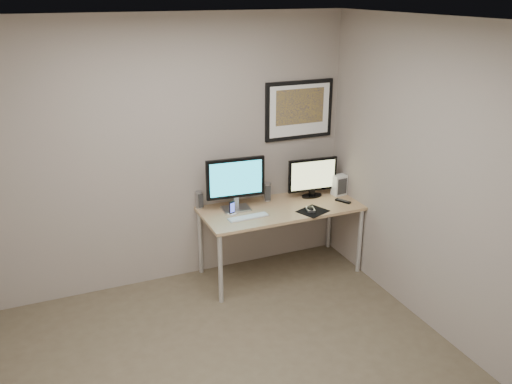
{
  "coord_description": "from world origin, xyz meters",
  "views": [
    {
      "loc": [
        -1.19,
        -3.17,
        2.8
      ],
      "look_at": [
        0.62,
        1.1,
        1.04
      ],
      "focal_mm": 38.0,
      "sensor_mm": 36.0,
      "label": 1
    }
  ],
  "objects_px": {
    "framed_art": "(299,110)",
    "keyboard": "(248,217)",
    "monitor_tv": "(313,177)",
    "fan_unit": "(339,185)",
    "speaker_left": "(199,200)",
    "monitor_large": "(236,182)",
    "speaker_right": "(267,192)",
    "desk": "(281,213)",
    "phone_dock": "(232,208)"
  },
  "relations": [
    {
      "from": "speaker_right",
      "to": "phone_dock",
      "type": "height_order",
      "value": "speaker_right"
    },
    {
      "from": "keyboard",
      "to": "desk",
      "type": "bearing_deg",
      "value": 14.5
    },
    {
      "from": "keyboard",
      "to": "framed_art",
      "type": "bearing_deg",
      "value": 28.96
    },
    {
      "from": "framed_art",
      "to": "keyboard",
      "type": "distance_m",
      "value": 1.24
    },
    {
      "from": "framed_art",
      "to": "speaker_right",
      "type": "xyz_separation_m",
      "value": [
        -0.4,
        -0.12,
        -0.8
      ]
    },
    {
      "from": "framed_art",
      "to": "phone_dock",
      "type": "bearing_deg",
      "value": -159.63
    },
    {
      "from": "monitor_tv",
      "to": "phone_dock",
      "type": "xyz_separation_m",
      "value": [
        -0.94,
        -0.13,
        -0.15
      ]
    },
    {
      "from": "monitor_tv",
      "to": "speaker_right",
      "type": "xyz_separation_m",
      "value": [
        -0.48,
        0.08,
        -0.13
      ]
    },
    {
      "from": "monitor_tv",
      "to": "speaker_left",
      "type": "bearing_deg",
      "value": 176.5
    },
    {
      "from": "monitor_large",
      "to": "speaker_left",
      "type": "distance_m",
      "value": 0.43
    },
    {
      "from": "monitor_tv",
      "to": "speaker_right",
      "type": "height_order",
      "value": "monitor_tv"
    },
    {
      "from": "monitor_tv",
      "to": "fan_unit",
      "type": "relative_size",
      "value": 2.46
    },
    {
      "from": "monitor_large",
      "to": "monitor_tv",
      "type": "height_order",
      "value": "monitor_large"
    },
    {
      "from": "keyboard",
      "to": "speaker_left",
      "type": "bearing_deg",
      "value": 127.93
    },
    {
      "from": "desk",
      "to": "fan_unit",
      "type": "xyz_separation_m",
      "value": [
        0.72,
        0.08,
        0.17
      ]
    },
    {
      "from": "framed_art",
      "to": "speaker_right",
      "type": "relative_size",
      "value": 3.9
    },
    {
      "from": "desk",
      "to": "speaker_right",
      "type": "relative_size",
      "value": 8.31
    },
    {
      "from": "framed_art",
      "to": "keyboard",
      "type": "relative_size",
      "value": 1.87
    },
    {
      "from": "desk",
      "to": "monitor_large",
      "type": "relative_size",
      "value": 2.73
    },
    {
      "from": "speaker_left",
      "to": "keyboard",
      "type": "xyz_separation_m",
      "value": [
        0.36,
        -0.42,
        -0.08
      ]
    },
    {
      "from": "speaker_left",
      "to": "speaker_right",
      "type": "bearing_deg",
      "value": -16.91
    },
    {
      "from": "desk",
      "to": "speaker_right",
      "type": "bearing_deg",
      "value": 103.8
    },
    {
      "from": "keyboard",
      "to": "phone_dock",
      "type": "bearing_deg",
      "value": 130.08
    },
    {
      "from": "keyboard",
      "to": "fan_unit",
      "type": "bearing_deg",
      "value": 7.97
    },
    {
      "from": "desk",
      "to": "fan_unit",
      "type": "relative_size",
      "value": 7.39
    },
    {
      "from": "framed_art",
      "to": "speaker_left",
      "type": "relative_size",
      "value": 4.36
    },
    {
      "from": "desk",
      "to": "phone_dock",
      "type": "xyz_separation_m",
      "value": [
        -0.52,
        0.01,
        0.13
      ]
    },
    {
      "from": "framed_art",
      "to": "keyboard",
      "type": "height_order",
      "value": "framed_art"
    },
    {
      "from": "speaker_left",
      "to": "speaker_right",
      "type": "height_order",
      "value": "speaker_right"
    },
    {
      "from": "speaker_right",
      "to": "phone_dock",
      "type": "bearing_deg",
      "value": -143.36
    },
    {
      "from": "fan_unit",
      "to": "speaker_right",
      "type": "bearing_deg",
      "value": 164.06
    },
    {
      "from": "monitor_tv",
      "to": "fan_unit",
      "type": "xyz_separation_m",
      "value": [
        0.29,
        -0.06,
        -0.11
      ]
    },
    {
      "from": "desk",
      "to": "phone_dock",
      "type": "height_order",
      "value": "phone_dock"
    },
    {
      "from": "monitor_large",
      "to": "speaker_left",
      "type": "xyz_separation_m",
      "value": [
        -0.32,
        0.19,
        -0.21
      ]
    },
    {
      "from": "phone_dock",
      "to": "fan_unit",
      "type": "distance_m",
      "value": 1.24
    },
    {
      "from": "keyboard",
      "to": "fan_unit",
      "type": "distance_m",
      "value": 1.14
    },
    {
      "from": "speaker_left",
      "to": "phone_dock",
      "type": "height_order",
      "value": "speaker_left"
    },
    {
      "from": "phone_dock",
      "to": "fan_unit",
      "type": "bearing_deg",
      "value": -16.49
    },
    {
      "from": "desk",
      "to": "keyboard",
      "type": "xyz_separation_m",
      "value": [
        -0.4,
        -0.12,
        0.07
      ]
    },
    {
      "from": "monitor_tv",
      "to": "speaker_right",
      "type": "relative_size",
      "value": 2.77
    },
    {
      "from": "desk",
      "to": "framed_art",
      "type": "distance_m",
      "value": 1.07
    },
    {
      "from": "monitor_tv",
      "to": "speaker_left",
      "type": "relative_size",
      "value": 3.1
    },
    {
      "from": "speaker_right",
      "to": "monitor_large",
      "type": "bearing_deg",
      "value": -152.35
    },
    {
      "from": "monitor_large",
      "to": "desk",
      "type": "bearing_deg",
      "value": -10.26
    },
    {
      "from": "speaker_left",
      "to": "keyboard",
      "type": "distance_m",
      "value": 0.56
    },
    {
      "from": "monitor_large",
      "to": "speaker_left",
      "type": "bearing_deg",
      "value": 153.09
    },
    {
      "from": "desk",
      "to": "framed_art",
      "type": "bearing_deg",
      "value": 43.46
    },
    {
      "from": "phone_dock",
      "to": "monitor_tv",
      "type": "bearing_deg",
      "value": -12.06
    },
    {
      "from": "monitor_tv",
      "to": "speaker_left",
      "type": "xyz_separation_m",
      "value": [
        -1.18,
        0.17,
        -0.14
      ]
    },
    {
      "from": "speaker_left",
      "to": "fan_unit",
      "type": "bearing_deg",
      "value": -18.39
    }
  ]
}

